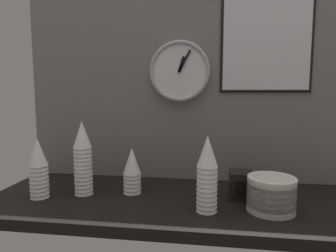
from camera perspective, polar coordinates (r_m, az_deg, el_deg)
ground_plane at (r=120.13cm, az=4.95°, el=-14.42°), size 160.00×56.00×4.00cm
wall_tiled_back at (r=138.90cm, az=5.81°, el=11.34°), size 160.00×3.00×105.00cm
cup_stack_center_right at (r=103.86cm, az=7.47°, el=-9.02°), size 7.29×7.29×26.46cm
cup_stack_far_left at (r=126.70cm, az=-23.44°, el=-7.36°), size 7.29×7.29×23.32cm
cup_stack_center_left at (r=122.95cm, az=-6.86°, el=-8.39°), size 7.29×7.29×18.62cm
cup_stack_left at (r=124.19cm, az=-15.91°, el=-5.85°), size 7.29×7.29×29.59cm
bowl_stack_right at (r=111.10cm, az=19.06°, el=-11.99°), size 16.46×16.46×12.09cm
wall_clock at (r=136.29cm, az=2.21°, el=10.39°), size 27.40×2.70×27.40cm
menu_board at (r=140.05cm, az=18.25°, el=16.01°), size 38.72×1.32×48.41cm
napkin_dispenser at (r=121.02cm, az=13.79°, el=-10.82°), size 9.01×9.64×10.41cm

